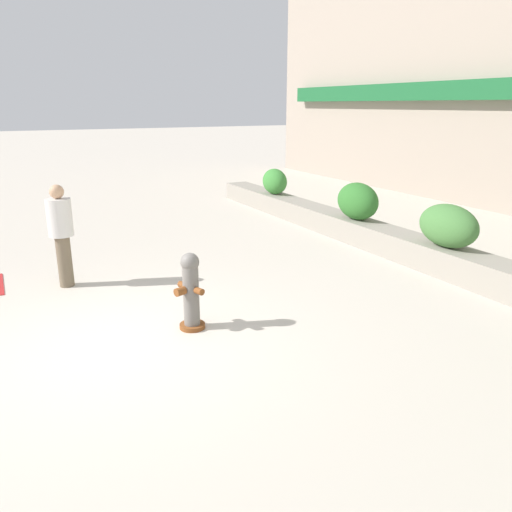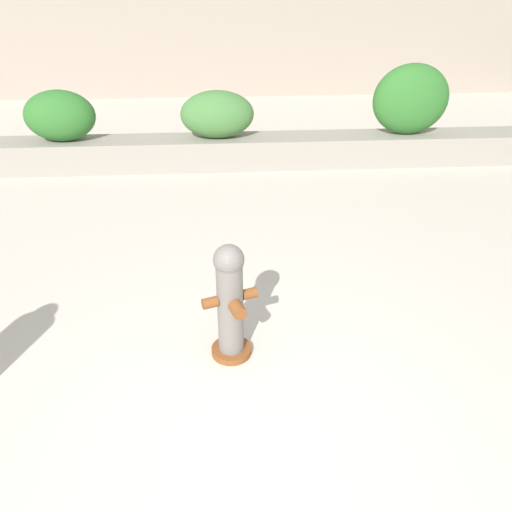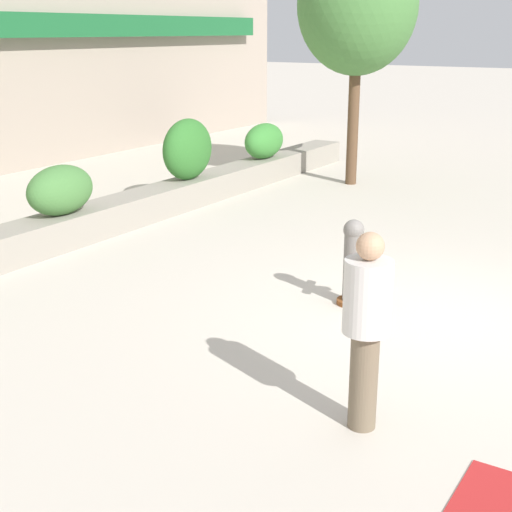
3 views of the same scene
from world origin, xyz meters
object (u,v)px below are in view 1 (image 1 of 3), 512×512
at_px(hedge_bush_0, 275,181).
at_px(fire_hydrant, 191,291).
at_px(hedge_bush_2, 448,226).
at_px(pedestrian, 61,229).
at_px(hedge_bush_1, 358,201).

relative_size(hedge_bush_0, fire_hydrant, 0.86).
height_order(hedge_bush_2, pedestrian, pedestrian).
relative_size(hedge_bush_0, hedge_bush_2, 0.76).
height_order(hedge_bush_0, pedestrian, pedestrian).
height_order(hedge_bush_2, fire_hydrant, hedge_bush_2).
xyz_separation_m(hedge_bush_1, fire_hydrant, (2.62, -4.92, -0.36)).
height_order(hedge_bush_0, fire_hydrant, hedge_bush_0).
height_order(hedge_bush_1, hedge_bush_2, hedge_bush_1).
bearing_deg(pedestrian, hedge_bush_1, 90.50).
bearing_deg(fire_hydrant, hedge_bush_0, 142.14).
bearing_deg(fire_hydrant, hedge_bush_1, 118.07).
xyz_separation_m(hedge_bush_1, pedestrian, (0.05, -6.21, 0.08)).
bearing_deg(fire_hydrant, hedge_bush_2, 90.94).
bearing_deg(hedge_bush_1, hedge_bush_0, 180.00).
bearing_deg(pedestrian, hedge_bush_2, 68.16).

